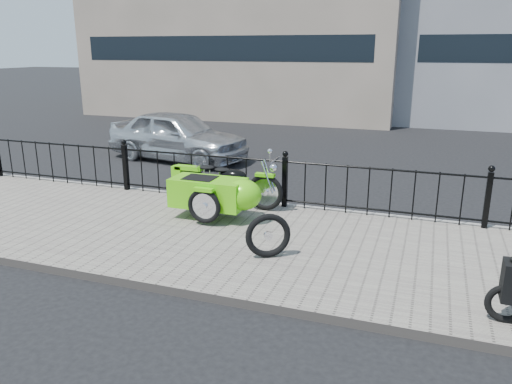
% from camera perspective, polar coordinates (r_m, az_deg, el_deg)
% --- Properties ---
extents(ground, '(120.00, 120.00, 0.00)m').
position_cam_1_polar(ground, '(8.41, 0.73, -4.96)').
color(ground, black).
rests_on(ground, ground).
extents(sidewalk, '(30.00, 3.80, 0.12)m').
position_cam_1_polar(sidewalk, '(7.95, -0.44, -5.79)').
color(sidewalk, slate).
rests_on(sidewalk, ground).
extents(curb, '(30.00, 0.10, 0.12)m').
position_cam_1_polar(curb, '(9.69, 3.49, -1.73)').
color(curb, gray).
rests_on(curb, ground).
extents(iron_fence, '(14.11, 0.11, 1.08)m').
position_cam_1_polar(iron_fence, '(9.41, 3.31, 1.08)').
color(iron_fence, black).
rests_on(iron_fence, sidewalk).
extents(motorcycle_sidecar, '(2.28, 1.48, 0.98)m').
position_cam_1_polar(motorcycle_sidecar, '(8.83, -4.05, 0.11)').
color(motorcycle_sidecar, black).
rests_on(motorcycle_sidecar, sidewalk).
extents(spare_tire, '(0.62, 0.42, 0.66)m').
position_cam_1_polar(spare_tire, '(7.15, 1.39, -5.01)').
color(spare_tire, black).
rests_on(spare_tire, sidewalk).
extents(sedan_car, '(4.27, 2.31, 1.38)m').
position_cam_1_polar(sedan_car, '(14.05, -8.97, 6.38)').
color(sedan_car, silver).
rests_on(sedan_car, ground).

